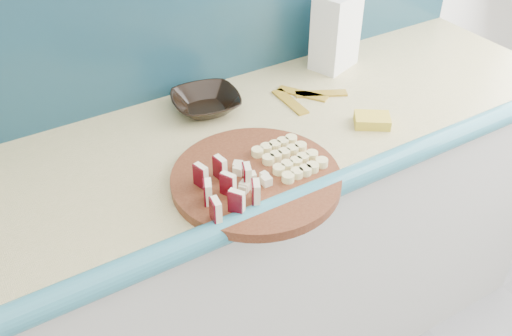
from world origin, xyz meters
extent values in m
cube|color=beige|center=(0.10, 1.50, 0.44)|extent=(2.20, 0.60, 0.88)
cube|color=tan|center=(0.10, 1.50, 0.90)|extent=(2.20, 0.60, 0.03)
cube|color=teal|center=(0.10, 1.20, 0.90)|extent=(2.20, 0.06, 0.03)
cube|color=teal|center=(0.10, 1.79, 1.16)|extent=(2.20, 0.02, 0.50)
cylinder|color=#491E0F|center=(0.12, 1.30, 0.92)|extent=(0.42, 0.42, 0.02)
cube|color=#FCF3C9|center=(-0.03, 1.21, 0.96)|extent=(0.02, 0.03, 0.05)
cube|color=#46050D|center=(-0.04, 1.21, 0.96)|extent=(0.01, 0.03, 0.05)
cube|color=#FCF3C9|center=(-0.02, 1.27, 0.96)|extent=(0.02, 0.03, 0.05)
cube|color=#46050D|center=(-0.02, 1.27, 0.96)|extent=(0.01, 0.03, 0.05)
cube|color=#FCF3C9|center=(0.00, 1.33, 0.96)|extent=(0.02, 0.03, 0.05)
cube|color=#46050D|center=(-0.01, 1.33, 0.96)|extent=(0.01, 0.03, 0.05)
cube|color=#FCF3C9|center=(0.02, 1.22, 0.96)|extent=(0.02, 0.03, 0.05)
cube|color=#46050D|center=(0.01, 1.22, 0.96)|extent=(0.01, 0.03, 0.05)
cube|color=#FCF3C9|center=(0.03, 1.28, 0.96)|extent=(0.02, 0.03, 0.05)
cube|color=#46050D|center=(0.03, 1.28, 0.96)|extent=(0.01, 0.03, 0.05)
cube|color=#FCF3C9|center=(0.05, 1.34, 0.96)|extent=(0.02, 0.03, 0.05)
cube|color=#46050D|center=(0.04, 1.34, 0.96)|extent=(0.01, 0.03, 0.05)
cube|color=#FCF3C9|center=(0.07, 1.22, 0.96)|extent=(0.02, 0.03, 0.05)
cube|color=#46050D|center=(0.06, 1.22, 0.96)|extent=(0.01, 0.03, 0.05)
cube|color=#FCF3C9|center=(0.08, 1.28, 0.96)|extent=(0.02, 0.03, 0.05)
cube|color=#46050D|center=(0.08, 1.28, 0.96)|extent=(0.01, 0.03, 0.05)
cube|color=#F2E9C2|center=(0.10, 1.30, 0.94)|extent=(0.02, 0.02, 0.02)
cube|color=#F2E9C2|center=(0.11, 1.31, 0.94)|extent=(0.02, 0.02, 0.02)
cube|color=#46050D|center=(0.10, 1.32, 0.94)|extent=(0.02, 0.02, 0.02)
cube|color=#F2E9C2|center=(0.09, 1.31, 0.94)|extent=(0.02, 0.02, 0.02)
cube|color=#F2E9C2|center=(0.08, 1.30, 0.94)|extent=(0.02, 0.02, 0.02)
cube|color=#F2E9C2|center=(0.07, 1.29, 0.94)|extent=(0.02, 0.02, 0.02)
cube|color=#F2E9C2|center=(0.09, 1.29, 0.94)|extent=(0.02, 0.02, 0.02)
cube|color=#F2E9C2|center=(0.10, 1.28, 0.94)|extent=(0.02, 0.02, 0.02)
cube|color=#46050D|center=(0.12, 1.28, 0.94)|extent=(0.02, 0.02, 0.02)
cylinder|color=#F6E796|center=(0.17, 1.24, 0.94)|extent=(0.03, 0.03, 0.02)
cylinder|color=#F6E796|center=(0.20, 1.25, 0.94)|extent=(0.03, 0.03, 0.02)
cylinder|color=#F6E796|center=(0.22, 1.25, 0.94)|extent=(0.03, 0.03, 0.02)
cylinder|color=#F6E796|center=(0.24, 1.25, 0.94)|extent=(0.03, 0.03, 0.02)
cylinder|color=#F6E796|center=(0.27, 1.25, 0.94)|extent=(0.03, 0.03, 0.02)
cylinder|color=#F6E796|center=(0.17, 1.28, 0.94)|extent=(0.03, 0.03, 0.02)
cylinder|color=#F6E796|center=(0.19, 1.29, 0.94)|extent=(0.03, 0.03, 0.02)
cylinder|color=#F6E796|center=(0.22, 1.29, 0.94)|extent=(0.03, 0.03, 0.02)
cylinder|color=#F6E796|center=(0.24, 1.29, 0.94)|extent=(0.03, 0.03, 0.02)
cylinder|color=#F6E796|center=(0.26, 1.29, 0.94)|extent=(0.03, 0.03, 0.02)
cylinder|color=#F6E796|center=(0.17, 1.32, 0.94)|extent=(0.03, 0.03, 0.02)
cylinder|color=#F6E796|center=(0.19, 1.33, 0.94)|extent=(0.03, 0.03, 0.02)
cylinder|color=#F6E796|center=(0.21, 1.33, 0.94)|extent=(0.03, 0.03, 0.02)
cylinder|color=#F6E796|center=(0.24, 1.33, 0.94)|extent=(0.03, 0.03, 0.02)
cylinder|color=#F6E796|center=(0.26, 1.33, 0.94)|extent=(0.03, 0.03, 0.02)
cylinder|color=#F6E796|center=(0.17, 1.36, 0.94)|extent=(0.03, 0.03, 0.02)
cylinder|color=#F6E796|center=(0.19, 1.36, 0.94)|extent=(0.03, 0.03, 0.02)
cylinder|color=#F6E796|center=(0.21, 1.37, 0.94)|extent=(0.03, 0.03, 0.02)
cylinder|color=#F6E796|center=(0.24, 1.37, 0.94)|extent=(0.03, 0.03, 0.02)
cylinder|color=#F6E796|center=(0.26, 1.37, 0.94)|extent=(0.03, 0.03, 0.02)
imported|color=black|center=(0.17, 1.65, 0.93)|extent=(0.22, 0.22, 0.05)
cube|color=white|center=(0.63, 1.68, 1.03)|extent=(0.16, 0.14, 0.23)
cube|color=gold|center=(0.51, 1.35, 0.92)|extent=(0.11, 0.11, 0.03)
cube|color=#BF8D24|center=(0.39, 1.56, 0.91)|extent=(0.04, 0.15, 0.01)
cube|color=#BF8D24|center=(0.45, 1.58, 0.91)|extent=(0.11, 0.14, 0.01)
cube|color=#BF8D24|center=(0.49, 1.55, 0.91)|extent=(0.15, 0.10, 0.01)
camera|label=1|loc=(-0.42, 0.42, 1.74)|focal=40.00mm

